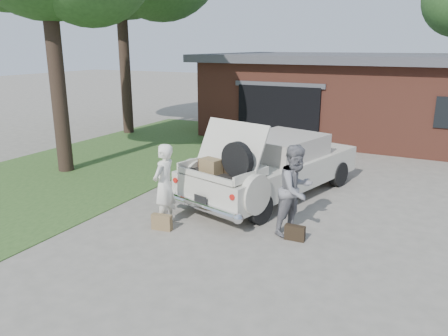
% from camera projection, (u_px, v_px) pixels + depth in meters
% --- Properties ---
extents(ground, '(90.00, 90.00, 0.00)m').
position_uv_depth(ground, '(211.00, 225.00, 9.21)').
color(ground, gray).
rests_on(ground, ground).
extents(grass_strip, '(6.00, 16.00, 0.02)m').
position_uv_depth(grass_strip, '(107.00, 161.00, 14.19)').
color(grass_strip, '#2D4C1E').
rests_on(grass_strip, ground).
extents(house, '(12.80, 7.80, 3.30)m').
position_uv_depth(house, '(364.00, 95.00, 18.15)').
color(house, brown).
rests_on(house, ground).
extents(sedan, '(3.28, 5.54, 2.05)m').
position_uv_depth(sedan, '(273.00, 166.00, 10.86)').
color(sedan, beige).
rests_on(sedan, ground).
extents(woman_left, '(0.45, 0.65, 1.74)m').
position_uv_depth(woman_left, '(164.00, 185.00, 9.02)').
color(woman_left, white).
rests_on(woman_left, ground).
extents(woman_right, '(0.97, 1.08, 1.82)m').
position_uv_depth(woman_right, '(296.00, 190.00, 8.59)').
color(woman_right, slate).
rests_on(woman_right, ground).
extents(suitcase_left, '(0.44, 0.19, 0.33)m').
position_uv_depth(suitcase_left, '(162.00, 222.00, 8.93)').
color(suitcase_left, olive).
rests_on(suitcase_left, ground).
extents(suitcase_right, '(0.40, 0.14, 0.31)m').
position_uv_depth(suitcase_right, '(295.00, 233.00, 8.45)').
color(suitcase_right, black).
rests_on(suitcase_right, ground).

